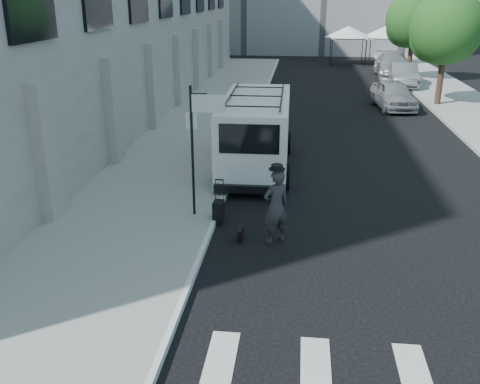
% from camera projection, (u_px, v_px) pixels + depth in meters
% --- Properties ---
extents(ground, '(120.00, 120.00, 0.00)m').
position_uv_depth(ground, '(285.00, 283.00, 11.44)').
color(ground, black).
rests_on(ground, ground).
extents(sidewalk_left, '(4.50, 48.00, 0.15)m').
position_uv_depth(sidewalk_left, '(211.00, 115.00, 26.76)').
color(sidewalk_left, gray).
rests_on(sidewalk_left, ground).
extents(sidewalk_right, '(4.00, 56.00, 0.15)m').
position_uv_depth(sidewalk_right, '(463.00, 106.00, 29.08)').
color(sidewalk_right, gray).
rests_on(sidewalk_right, ground).
extents(sign_pole, '(1.03, 0.07, 3.50)m').
position_uv_depth(sign_pole, '(201.00, 125.00, 13.75)').
color(sign_pole, black).
rests_on(sign_pole, sidewalk_left).
extents(tree_near, '(3.80, 3.83, 6.03)m').
position_uv_depth(tree_near, '(444.00, 31.00, 28.01)').
color(tree_near, black).
rests_on(tree_near, ground).
extents(tree_far, '(3.80, 3.83, 6.03)m').
position_uv_depth(tree_far, '(412.00, 22.00, 36.39)').
color(tree_far, black).
rests_on(tree_far, ground).
extents(tent_left, '(4.00, 4.00, 3.20)m').
position_uv_depth(tent_left, '(349.00, 32.00, 45.44)').
color(tent_left, black).
rests_on(tent_left, ground).
extents(tent_right, '(4.00, 4.00, 3.20)m').
position_uv_depth(tent_right, '(386.00, 32.00, 45.57)').
color(tent_right, black).
rests_on(tent_right, ground).
extents(businessman, '(0.83, 0.77, 1.90)m').
position_uv_depth(businessman, '(276.00, 207.00, 13.01)').
color(businessman, '#303032').
rests_on(businessman, ground).
extents(briefcase, '(0.13, 0.44, 0.34)m').
position_uv_depth(briefcase, '(240.00, 234.00, 13.37)').
color(briefcase, black).
rests_on(briefcase, ground).
extents(suitcase, '(0.28, 0.43, 1.19)m').
position_uv_depth(suitcase, '(218.00, 212.00, 14.33)').
color(suitcase, black).
rests_on(suitcase, ground).
extents(cargo_van, '(2.48, 6.77, 2.51)m').
position_uv_depth(cargo_van, '(256.00, 132.00, 18.62)').
color(cargo_van, white).
rests_on(cargo_van, ground).
extents(parked_car_a, '(2.28, 4.54, 1.48)m').
position_uv_depth(parked_car_a, '(393.00, 95.00, 28.48)').
color(parked_car_a, '#95969C').
rests_on(parked_car_a, ground).
extents(parked_car_b, '(1.97, 4.84, 1.56)m').
position_uv_depth(parked_car_b, '(403.00, 75.00, 34.99)').
color(parked_car_b, slate).
rests_on(parked_car_b, ground).
extents(parked_car_c, '(2.54, 5.93, 1.70)m').
position_uv_depth(parked_car_c, '(393.00, 65.00, 39.03)').
color(parked_car_c, '#9C9EA3').
rests_on(parked_car_c, ground).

